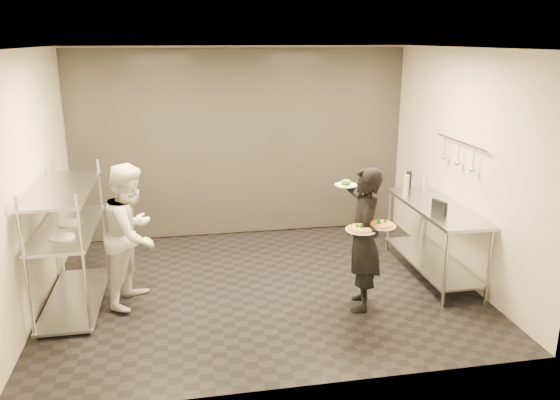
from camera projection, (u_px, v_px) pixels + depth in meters
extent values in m
cube|color=black|center=(262.00, 287.00, 6.61)|extent=(5.00, 4.00, 0.00)
cube|color=silver|center=(260.00, 48.00, 5.81)|extent=(5.00, 4.00, 0.00)
cube|color=beige|center=(241.00, 143.00, 8.10)|extent=(5.00, 0.00, 2.80)
cube|color=beige|center=(299.00, 235.00, 4.33)|extent=(5.00, 0.00, 2.80)
cube|color=beige|center=(28.00, 186.00, 5.78)|extent=(0.00, 4.00, 2.80)
cube|color=beige|center=(464.00, 166.00, 6.65)|extent=(0.00, 4.00, 2.80)
cube|color=silver|center=(241.00, 144.00, 8.07)|extent=(4.90, 0.04, 2.74)
cylinder|color=#BABCC1|center=(26.00, 271.00, 5.25)|extent=(0.04, 0.04, 1.50)
cylinder|color=#BABCC1|center=(58.00, 220.00, 6.70)|extent=(0.04, 0.04, 1.50)
cylinder|color=#BABCC1|center=(84.00, 267.00, 5.35)|extent=(0.04, 0.04, 1.50)
cylinder|color=#BABCC1|center=(103.00, 218.00, 6.80)|extent=(0.04, 0.04, 1.50)
cube|color=#A4A8AD|center=(76.00, 298.00, 6.23)|extent=(0.60, 1.60, 0.03)
cube|color=#A4A8AD|center=(68.00, 228.00, 5.98)|extent=(0.60, 1.60, 0.03)
cube|color=#A4A8AD|center=(63.00, 189.00, 5.85)|extent=(0.60, 1.60, 0.03)
cylinder|color=white|center=(62.00, 237.00, 5.65)|extent=(0.26, 0.26, 0.01)
cylinder|color=white|center=(69.00, 223.00, 6.07)|extent=(0.26, 0.26, 0.01)
cylinder|color=#BABCC1|center=(446.00, 270.00, 6.01)|extent=(0.04, 0.04, 0.90)
cylinder|color=#BABCC1|center=(388.00, 221.00, 7.63)|extent=(0.04, 0.04, 0.90)
cylinder|color=#BABCC1|center=(489.00, 266.00, 6.10)|extent=(0.04, 0.04, 0.90)
cylinder|color=#BABCC1|center=(423.00, 218.00, 7.72)|extent=(0.04, 0.04, 0.90)
cube|color=#A4A8AD|center=(431.00, 261.00, 6.94)|extent=(0.57, 1.71, 0.03)
cube|color=#A4A8AD|center=(436.00, 207.00, 6.74)|extent=(0.60, 1.80, 0.04)
cylinder|color=#BABCC1|center=(461.00, 142.00, 6.55)|extent=(0.02, 1.20, 0.02)
cylinder|color=#BABCC1|center=(474.00, 159.00, 6.26)|extent=(0.01, 0.01, 0.22)
sphere|color=#BABCC1|center=(473.00, 170.00, 6.30)|extent=(0.07, 0.07, 0.07)
cylinder|color=#BABCC1|center=(459.00, 153.00, 6.59)|extent=(0.01, 0.01, 0.22)
sphere|color=#BABCC1|center=(458.00, 163.00, 6.63)|extent=(0.07, 0.07, 0.07)
cylinder|color=#BABCC1|center=(445.00, 147.00, 6.92)|extent=(0.01, 0.01, 0.22)
sphere|color=#BABCC1|center=(444.00, 157.00, 6.96)|extent=(0.07, 0.07, 0.07)
imported|color=black|center=(363.00, 240.00, 5.92)|extent=(0.53, 0.67, 1.60)
imported|color=silver|center=(132.00, 234.00, 6.07)|extent=(0.84, 0.95, 1.61)
cylinder|color=white|center=(361.00, 230.00, 5.60)|extent=(0.32, 0.32, 0.01)
cylinder|color=#C09545|center=(361.00, 229.00, 5.60)|extent=(0.29, 0.29, 0.02)
cylinder|color=orange|center=(361.00, 228.00, 5.60)|extent=(0.25, 0.25, 0.01)
sphere|color=#145513|center=(361.00, 227.00, 5.60)|extent=(0.04, 0.04, 0.04)
cylinder|color=white|center=(381.00, 226.00, 5.69)|extent=(0.30, 0.30, 0.01)
cylinder|color=#C09545|center=(381.00, 225.00, 5.69)|extent=(0.27, 0.27, 0.02)
cylinder|color=orange|center=(381.00, 224.00, 5.68)|extent=(0.24, 0.24, 0.01)
sphere|color=#145513|center=(381.00, 223.00, 5.68)|extent=(0.04, 0.04, 0.04)
cylinder|color=white|center=(346.00, 185.00, 6.01)|extent=(0.25, 0.25, 0.01)
ellipsoid|color=#1C681A|center=(346.00, 182.00, 6.00)|extent=(0.13, 0.13, 0.07)
cube|color=black|center=(439.00, 207.00, 6.39)|extent=(0.10, 0.23, 0.16)
cylinder|color=gray|center=(406.00, 185.00, 7.16)|extent=(0.07, 0.07, 0.26)
cylinder|color=gray|center=(424.00, 185.00, 7.27)|extent=(0.06, 0.06, 0.21)
cylinder|color=black|center=(409.00, 180.00, 7.45)|extent=(0.07, 0.07, 0.24)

